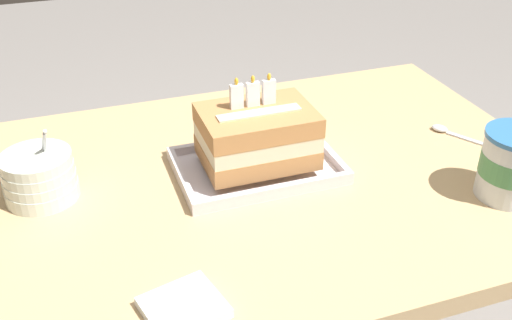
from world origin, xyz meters
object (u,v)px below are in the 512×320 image
Objects in this scene: serving_spoon_near_tray at (448,131)px; bowl_stack at (39,177)px; napkin_pile at (184,308)px; birthday_cake at (257,135)px; foil_tray at (257,167)px.

bowl_stack is at bearing 177.42° from serving_spoon_near_tray.
bowl_stack is at bearing 115.59° from napkin_pile.
serving_spoon_near_tray is (0.42, 0.01, -0.07)m from birthday_cake.
foil_tray is 0.42m from serving_spoon_near_tray.
birthday_cake reaches higher than serving_spoon_near_tray.
bowl_stack reaches higher than napkin_pile.
foil_tray is at bearing -179.03° from serving_spoon_near_tray.
foil_tray is 2.44× the size of napkin_pile.
napkin_pile is (0.17, -0.35, -0.03)m from bowl_stack.
foil_tray is 2.24× the size of serving_spoon_near_tray.
napkin_pile is at bearing -124.77° from birthday_cake.
foil_tray is at bearing -90.00° from birthday_cake.
serving_spoon_near_tray is at bearing 0.94° from birthday_cake.
bowl_stack is 1.13× the size of napkin_pile.
napkin_pile is at bearing -124.79° from foil_tray.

